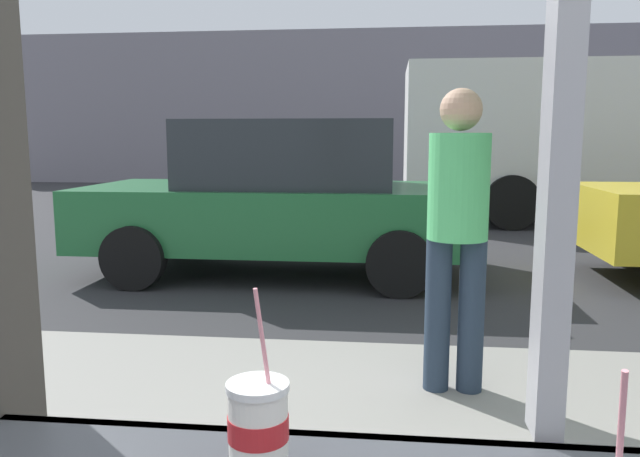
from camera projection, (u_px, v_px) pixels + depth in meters
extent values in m
plane|color=#2D2D30|center=(407.00, 240.00, 9.05)|extent=(60.00, 60.00, 0.00)
cube|color=#2A2C30|center=(551.00, 451.00, 1.07)|extent=(2.09, 0.02, 0.02)
cube|color=#9E9EA3|center=(567.00, 19.00, 1.01)|extent=(0.05, 0.08, 1.45)
cube|color=gray|center=(398.00, 108.00, 19.88)|extent=(28.00, 1.20, 4.89)
cylinder|color=pink|center=(619.00, 452.00, 0.65)|extent=(0.02, 0.05, 0.20)
cylinder|color=white|center=(258.00, 431.00, 0.98)|extent=(0.10, 0.10, 0.14)
cylinder|color=red|center=(258.00, 427.00, 0.98)|extent=(0.10, 0.10, 0.04)
cylinder|color=black|center=(258.00, 392.00, 0.97)|extent=(0.09, 0.09, 0.01)
cylinder|color=white|center=(258.00, 386.00, 0.97)|extent=(0.10, 0.10, 0.01)
cylinder|color=pink|center=(264.00, 349.00, 0.95)|extent=(0.03, 0.03, 0.20)
cube|color=#236B38|center=(280.00, 215.00, 6.79)|extent=(4.21, 1.90, 0.65)
cube|color=#282D33|center=(291.00, 154.00, 6.68)|extent=(2.19, 1.67, 0.70)
cylinder|color=black|center=(397.00, 233.00, 7.63)|extent=(0.64, 0.18, 0.64)
cylinder|color=black|center=(400.00, 264.00, 5.76)|extent=(0.64, 0.18, 0.64)
cylinder|color=black|center=(194.00, 230.00, 7.91)|extent=(0.64, 0.18, 0.64)
cylinder|color=black|center=(133.00, 258.00, 6.05)|extent=(0.64, 0.18, 0.64)
cylinder|color=black|center=(633.00, 238.00, 7.23)|extent=(0.64, 0.18, 0.64)
cube|color=silver|center=(564.00, 132.00, 10.80)|extent=(5.54, 2.20, 2.30)
cylinder|color=black|center=(490.00, 191.00, 12.17)|extent=(0.90, 0.24, 0.90)
cylinder|color=black|center=(512.00, 202.00, 10.00)|extent=(0.90, 0.24, 0.90)
cylinder|color=#263547|center=(438.00, 315.00, 3.34)|extent=(0.14, 0.14, 0.84)
cylinder|color=#263547|center=(471.00, 316.00, 3.32)|extent=(0.14, 0.14, 0.84)
cylinder|color=#52C771|center=(459.00, 187.00, 3.23)|extent=(0.32, 0.32, 0.56)
sphere|color=tan|center=(461.00, 110.00, 3.17)|extent=(0.22, 0.22, 0.22)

